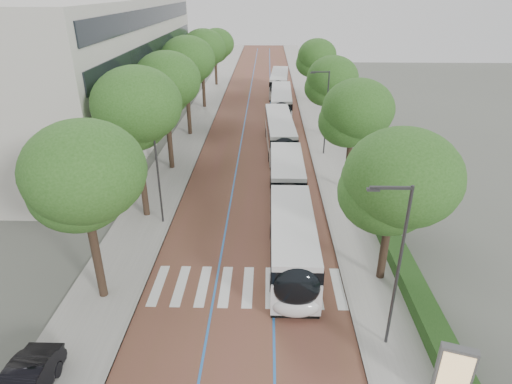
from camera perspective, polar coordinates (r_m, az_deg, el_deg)
ground at (r=23.52m, az=-1.69°, el=-14.02°), size 160.00×160.00×0.00m
road at (r=59.99m, az=0.38°, el=11.17°), size 11.00×140.00×0.02m
sidewalk_left at (r=60.59m, az=-6.87°, el=11.19°), size 4.00×140.00×0.12m
sidewalk_right at (r=60.30m, az=7.66°, el=11.07°), size 4.00×140.00×0.12m
kerb_left at (r=60.35m, az=-5.05°, el=11.21°), size 0.20×140.00×0.14m
kerb_right at (r=60.13m, az=5.83°, el=11.12°), size 0.20×140.00×0.14m
zebra_crossing at (r=24.28m, az=-1.08°, el=-12.48°), size 10.55×3.60×0.01m
lane_line_left at (r=60.04m, az=-1.18°, el=11.19°), size 0.12×126.00×0.01m
lane_line_right at (r=59.98m, az=1.94°, el=11.17°), size 0.12×126.00×0.01m
office_building at (r=51.11m, az=-23.10°, el=14.68°), size 18.11×40.00×14.00m
hedge at (r=24.49m, az=20.64°, el=-12.59°), size 1.20×14.00×0.80m
streetlight_near at (r=19.00m, az=18.17°, el=-8.27°), size 1.82×0.20×8.00m
streetlight_far at (r=41.71m, az=9.18°, el=11.18°), size 1.82×0.20×8.00m
lamp_post_left at (r=29.17m, az=-13.01°, el=3.04°), size 0.14×0.14×8.00m
trees_left at (r=44.81m, az=-9.98°, el=15.12°), size 5.79×60.68×10.09m
trees_right at (r=40.18m, az=11.11°, el=12.02°), size 5.93×47.66×8.42m
lead_bus at (r=28.34m, az=4.48°, el=-2.62°), size 2.61×18.41×3.20m
bus_queued_0 at (r=43.34m, az=3.21°, el=7.62°), size 3.04×12.49×3.20m
bus_queued_1 at (r=55.65m, az=3.37°, el=11.69°), size 2.79×12.45×3.20m
bus_queued_2 at (r=67.97m, az=3.11°, el=14.26°), size 3.20×12.52×3.20m
ad_panel at (r=19.43m, az=24.84°, el=-21.16°), size 1.38×0.74×2.78m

